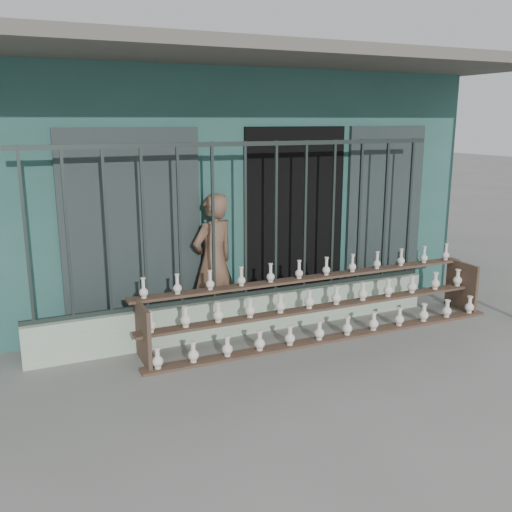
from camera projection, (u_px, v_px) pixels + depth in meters
name	position (u px, v px, depth m)	size (l,w,h in m)	color
ground	(297.00, 374.00, 5.70)	(60.00, 60.00, 0.00)	slate
workshop_building	(173.00, 175.00, 9.07)	(7.40, 6.60, 3.21)	#285650
parapet_wall	(246.00, 314.00, 6.80)	(5.00, 0.20, 0.45)	#ABC5A9
security_fence	(245.00, 221.00, 6.54)	(5.00, 0.04, 1.80)	#283330
shelf_rack	(323.00, 304.00, 6.73)	(4.50, 0.68, 0.85)	brown
elderly_woman	(214.00, 262.00, 6.83)	(0.60, 0.40, 1.65)	brown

